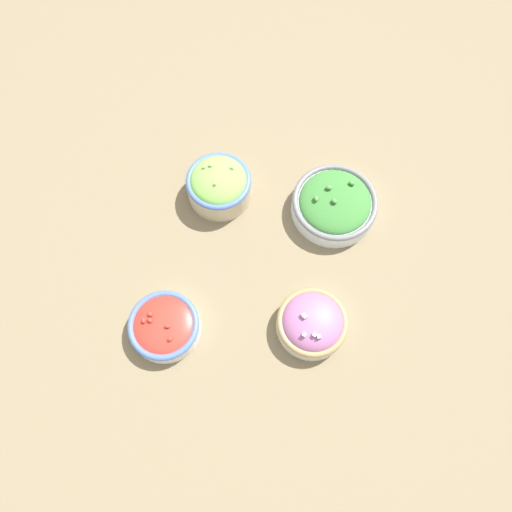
{
  "coord_description": "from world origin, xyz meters",
  "views": [
    {
      "loc": [
        -0.0,
        -0.35,
        0.92
      ],
      "look_at": [
        0.0,
        0.0,
        0.03
      ],
      "focal_mm": 35.0,
      "sensor_mm": 36.0,
      "label": 1
    }
  ],
  "objects": [
    {
      "name": "bowl_broccoli",
      "position": [
        0.16,
        0.11,
        0.03
      ],
      "size": [
        0.17,
        0.17,
        0.06
      ],
      "color": "silver",
      "rests_on": "ground_plane"
    },
    {
      "name": "bowl_lettuce",
      "position": [
        -0.07,
        0.15,
        0.04
      ],
      "size": [
        0.13,
        0.13,
        0.08
      ],
      "color": "beige",
      "rests_on": "ground_plane"
    },
    {
      "name": "bowl_cherry_tomatoes",
      "position": [
        -0.17,
        -0.13,
        0.02
      ],
      "size": [
        0.13,
        0.13,
        0.05
      ],
      "color": "white",
      "rests_on": "ground_plane"
    },
    {
      "name": "ground_plane",
      "position": [
        0.0,
        0.0,
        0.0
      ],
      "size": [
        3.0,
        3.0,
        0.0
      ],
      "primitive_type": "plane",
      "color": "#75664C"
    },
    {
      "name": "bowl_red_onion",
      "position": [
        0.1,
        -0.13,
        0.03
      ],
      "size": [
        0.13,
        0.13,
        0.07
      ],
      "color": "silver",
      "rests_on": "ground_plane"
    }
  ]
}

